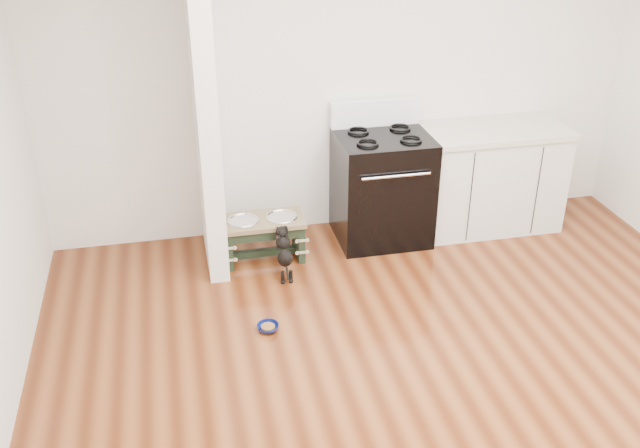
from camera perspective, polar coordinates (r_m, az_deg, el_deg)
The scene contains 8 objects.
ground at distance 4.49m, azimuth 9.78°, elevation -14.29°, with size 5.00×5.00×0.00m, color #4A1F0D.
room_shell at distance 3.63m, azimuth 11.82°, elevation 5.16°, with size 5.00×5.00×5.00m.
partition_wall at distance 5.40m, azimuth -9.28°, elevation 9.84°, with size 0.15×0.80×2.70m, color silver.
oven_range at distance 6.01m, azimuth 4.98°, elevation 3.05°, with size 0.76×0.69×1.14m.
cabinet_run at distance 6.38m, azimuth 13.39°, elevation 3.63°, with size 1.24×0.64×0.91m.
dog_feeder at distance 5.76m, azimuth -4.57°, elevation -0.54°, with size 0.66×0.35×0.38m.
puppy at distance 5.53m, azimuth -2.89°, elevation -2.22°, with size 0.12×0.34×0.40m.
floor_bowl at distance 5.03m, azimuth -4.18°, elevation -8.26°, with size 0.18×0.18×0.05m.
Camera 1 is at (-1.43, -3.05, 2.97)m, focal length 40.00 mm.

